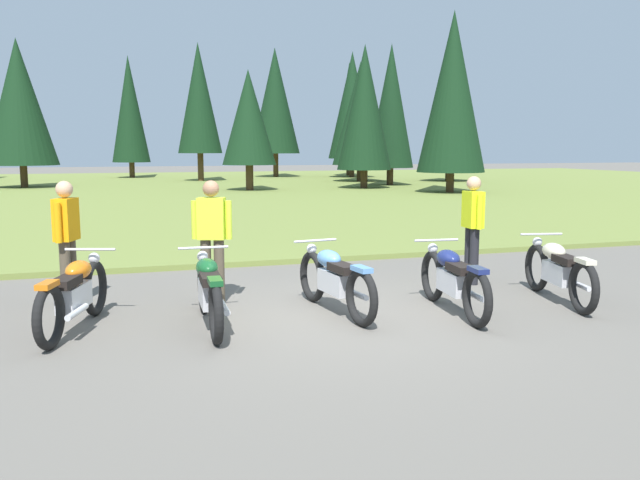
# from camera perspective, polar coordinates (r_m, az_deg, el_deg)

# --- Properties ---
(ground_plane) EXTENTS (140.00, 140.00, 0.00)m
(ground_plane) POSITION_cam_1_polar(r_m,az_deg,el_deg) (8.15, 1.28, -6.84)
(ground_plane) COLOR #605B54
(grass_moorland) EXTENTS (80.00, 44.00, 0.10)m
(grass_moorland) POSITION_cam_1_polar(r_m,az_deg,el_deg) (33.42, -13.15, 4.34)
(grass_moorland) COLOR olive
(grass_moorland) RESTS_ON ground
(forest_treeline) EXTENTS (37.22, 27.19, 8.86)m
(forest_treeline) POSITION_cam_1_polar(r_m,az_deg,el_deg) (39.44, -7.30, 11.56)
(forest_treeline) COLOR #47331E
(forest_treeline) RESTS_ON ground
(motorcycle_orange) EXTENTS (0.84, 2.03, 0.88)m
(motorcycle_orange) POSITION_cam_1_polar(r_m,az_deg,el_deg) (8.02, -20.70, -4.40)
(motorcycle_orange) COLOR black
(motorcycle_orange) RESTS_ON ground
(motorcycle_british_green) EXTENTS (0.62, 2.10, 0.88)m
(motorcycle_british_green) POSITION_cam_1_polar(r_m,az_deg,el_deg) (7.78, -9.69, -4.37)
(motorcycle_british_green) COLOR black
(motorcycle_british_green) RESTS_ON ground
(motorcycle_sky_blue) EXTENTS (0.64, 2.09, 0.88)m
(motorcycle_sky_blue) POSITION_cam_1_polar(r_m,az_deg,el_deg) (8.32, 1.30, -3.45)
(motorcycle_sky_blue) COLOR black
(motorcycle_sky_blue) RESTS_ON ground
(motorcycle_navy) EXTENTS (0.62, 2.10, 0.88)m
(motorcycle_navy) POSITION_cam_1_polar(r_m,az_deg,el_deg) (8.48, 11.56, -3.38)
(motorcycle_navy) COLOR black
(motorcycle_navy) RESTS_ON ground
(motorcycle_cream) EXTENTS (0.70, 2.07, 0.88)m
(motorcycle_cream) POSITION_cam_1_polar(r_m,az_deg,el_deg) (9.49, 20.15, -2.51)
(motorcycle_cream) COLOR black
(motorcycle_cream) RESTS_ON ground
(rider_checking_bike) EXTENTS (0.52, 0.33, 1.67)m
(rider_checking_bike) POSITION_cam_1_polar(r_m,az_deg,el_deg) (8.87, -9.44, 0.51)
(rider_checking_bike) COLOR #4C4233
(rider_checking_bike) RESTS_ON ground
(rider_near_row_end) EXTENTS (0.34, 0.52, 1.67)m
(rider_near_row_end) POSITION_cam_1_polar(r_m,az_deg,el_deg) (9.27, -21.29, 0.39)
(rider_near_row_end) COLOR #4C4233
(rider_near_row_end) RESTS_ON ground
(rider_in_hivis_vest) EXTENTS (0.25, 0.55, 1.67)m
(rider_in_hivis_vest) POSITION_cam_1_polar(r_m,az_deg,el_deg) (10.31, 13.21, 1.45)
(rider_in_hivis_vest) COLOR black
(rider_in_hivis_vest) RESTS_ON ground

